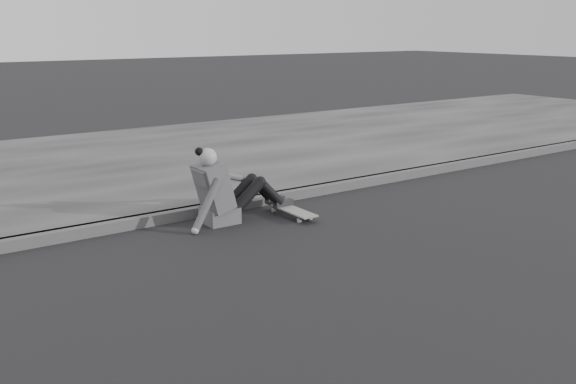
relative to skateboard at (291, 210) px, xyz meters
name	(u,v)px	position (x,y,z in m)	size (l,w,h in m)	color
ground	(493,244)	(1.11, -1.96, -0.07)	(80.00, 80.00, 0.00)	black
curb	(333,187)	(1.11, 0.62, -0.01)	(24.00, 0.16, 0.12)	#454545
sidewalk	(222,152)	(1.11, 3.64, -0.01)	(24.00, 6.00, 0.12)	#393939
skateboard	(291,210)	(0.00, 0.00, 0.00)	(0.20, 0.78, 0.09)	#989993
seated_woman	(225,191)	(-0.73, 0.25, 0.29)	(1.38, 0.46, 0.88)	#4B4B4D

